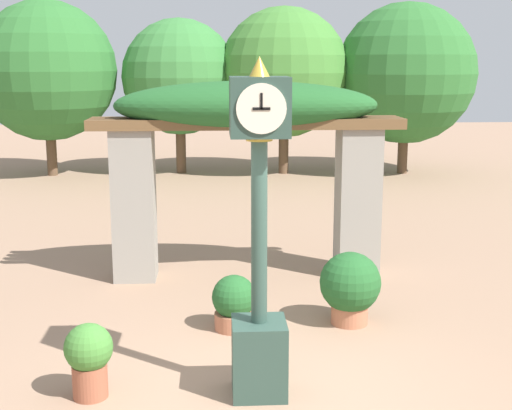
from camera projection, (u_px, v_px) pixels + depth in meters
The scene contains 7 objects.
ground_plane at pixel (266, 398), 6.82m from camera, with size 60.00×60.00×0.00m, color #9E7A60.
pedestal_clock at pixel (259, 246), 6.62m from camera, with size 0.53×0.58×3.21m.
pergola at pixel (247, 138), 10.26m from camera, with size 4.49×1.20×2.88m.
potted_plant_near_left at pixel (234, 302), 8.50m from camera, with size 0.53×0.53×0.67m.
potted_plant_near_right at pixel (350, 286), 8.65m from camera, with size 0.75×0.75×0.90m.
potted_plant_far_left at pixel (89, 356), 6.75m from camera, with size 0.46×0.46×0.74m.
tree_line at pixel (237, 73), 19.70m from camera, with size 13.73×4.06×4.79m.
Camera 1 is at (-0.48, -6.29, 3.17)m, focal length 50.00 mm.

